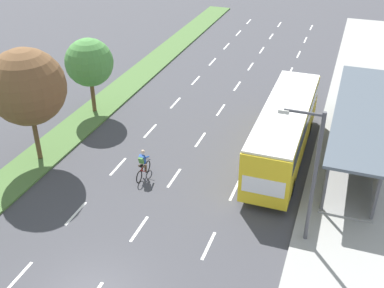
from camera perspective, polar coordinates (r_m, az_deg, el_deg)
name	(u,v)px	position (r m, az deg, el deg)	size (l,w,h in m)	color
median_strip	(127,85)	(38.10, -7.91, 7.06)	(2.60, 52.00, 0.12)	#4C7038
sidewalk_right	(356,119)	(34.34, 19.30, 2.88)	(4.50, 52.00, 0.15)	#9E9E99
lane_divider_left	(175,103)	(34.92, -2.02, 5.00)	(0.14, 47.73, 0.01)	white
lane_divider_center	(221,110)	(33.90, 3.51, 4.15)	(0.14, 47.73, 0.01)	white
lane_divider_right	(269,117)	(33.22, 9.31, 3.21)	(0.14, 47.73, 0.01)	white
bus_shelter	(363,127)	(29.30, 19.98, 1.90)	(2.90, 13.77, 2.86)	gray
bus	(284,127)	(27.63, 11.13, 1.99)	(2.54, 11.29, 3.37)	yellow
cyclist	(143,165)	(26.15, -5.96, -2.57)	(0.46, 1.82, 1.71)	black
median_tree_second	(27,87)	(27.36, -19.37, 6.54)	(4.30, 4.30, 6.70)	brown
median_tree_third	(89,63)	(32.80, -12.35, 9.62)	(3.26, 3.26, 5.23)	brown
streetlight	(311,170)	(20.62, 14.25, -3.06)	(1.91, 0.24, 6.50)	#4C4C51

